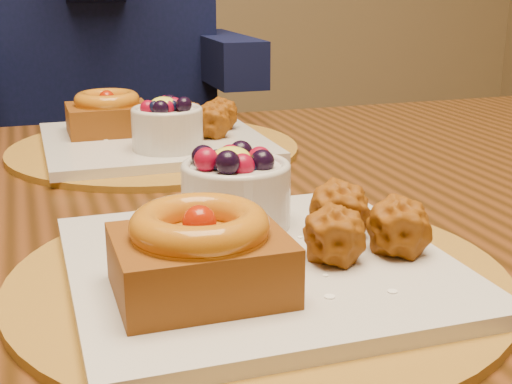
{
  "coord_description": "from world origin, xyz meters",
  "views": [
    {
      "loc": [
        -0.2,
        -0.65,
        0.98
      ],
      "look_at": [
        -0.03,
        -0.12,
        0.81
      ],
      "focal_mm": 50.0,
      "sensor_mm": 36.0,
      "label": 1
    }
  ],
  "objects_px": {
    "place_setting_far": "(152,135)",
    "chair_far": "(78,216)",
    "dining_table": "(194,267)",
    "place_setting_near": "(253,248)"
  },
  "relations": [
    {
      "from": "dining_table",
      "to": "place_setting_near",
      "type": "xyz_separation_m",
      "value": [
        -0.0,
        -0.21,
        0.1
      ]
    },
    {
      "from": "place_setting_far",
      "to": "chair_far",
      "type": "height_order",
      "value": "chair_far"
    },
    {
      "from": "place_setting_near",
      "to": "place_setting_far",
      "type": "relative_size",
      "value": 1.0
    },
    {
      "from": "place_setting_far",
      "to": "chair_far",
      "type": "bearing_deg",
      "value": 97.51
    },
    {
      "from": "place_setting_near",
      "to": "place_setting_far",
      "type": "distance_m",
      "value": 0.43
    },
    {
      "from": "place_setting_near",
      "to": "place_setting_far",
      "type": "xyz_separation_m",
      "value": [
        0.0,
        0.43,
        -0.0
      ]
    },
    {
      "from": "dining_table",
      "to": "chair_far",
      "type": "distance_m",
      "value": 0.78
    },
    {
      "from": "dining_table",
      "to": "chair_far",
      "type": "relative_size",
      "value": 1.78
    },
    {
      "from": "dining_table",
      "to": "place_setting_near",
      "type": "distance_m",
      "value": 0.24
    },
    {
      "from": "dining_table",
      "to": "place_setting_far",
      "type": "xyz_separation_m",
      "value": [
        -0.0,
        0.22,
        0.1
      ]
    }
  ]
}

